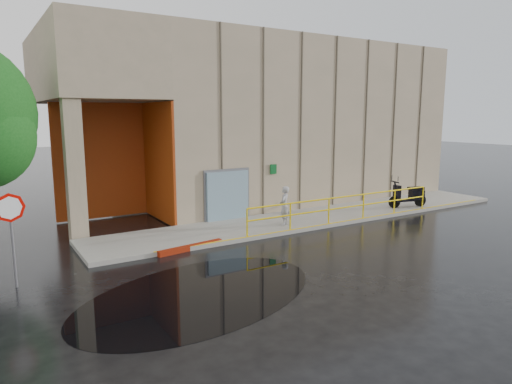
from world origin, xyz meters
TOP-DOWN VIEW (x-y plane):
  - ground at (0.00, 0.00)m, footprint 120.00×120.00m
  - sidewalk at (4.00, 4.50)m, footprint 20.00×3.00m
  - building at (5.10, 10.98)m, footprint 20.00×10.17m
  - guardrail at (4.25, 3.15)m, footprint 9.56×0.06m
  - person at (1.61, 3.83)m, footprint 0.67×0.64m
  - scooter at (8.60, 3.66)m, footprint 2.01×1.11m
  - stop_sign at (-7.91, 2.41)m, footprint 0.74×0.20m
  - red_curb at (-2.71, 3.10)m, footprint 2.40×0.52m
  - puddle at (-4.04, -0.50)m, footprint 7.78×6.00m

SIDE VIEW (x-z plane):
  - ground at x=0.00m, z-range 0.00..0.00m
  - puddle at x=-4.04m, z-range 0.00..0.01m
  - sidewalk at x=4.00m, z-range 0.00..0.15m
  - red_curb at x=-2.71m, z-range 0.00..0.18m
  - guardrail at x=4.25m, z-range 0.16..1.19m
  - person at x=1.61m, z-range 0.15..1.69m
  - scooter at x=8.60m, z-range 0.26..1.78m
  - stop_sign at x=-7.91m, z-range 0.58..3.07m
  - building at x=5.10m, z-range 0.21..8.21m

